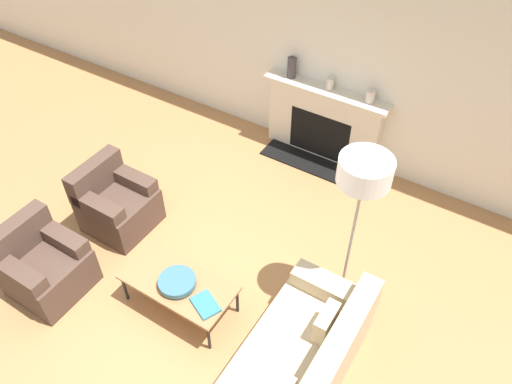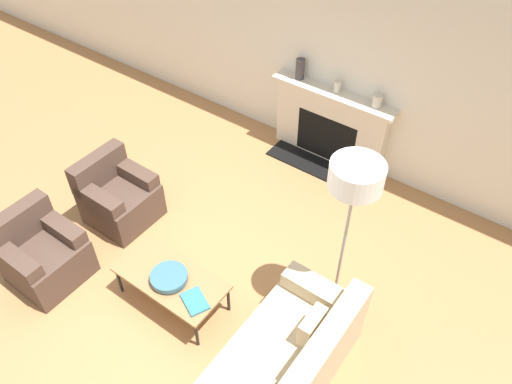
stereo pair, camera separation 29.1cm
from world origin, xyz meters
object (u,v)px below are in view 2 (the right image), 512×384
object	(u,v)px
floor_lamp	(354,188)
bowl	(169,277)
mantel_vase_center_left	(337,86)
mantel_vase_center_right	(377,101)
armchair_far	(118,197)
coffee_table	(171,279)
mantel_vase_left	(300,69)
couch	(279,371)
fireplace	(330,126)
armchair_near	(42,254)
book	(195,301)

from	to	relation	value
floor_lamp	bowl	bearing A→B (deg)	-142.52
bowl	mantel_vase_center_left	world-z (taller)	mantel_vase_center_left
floor_lamp	mantel_vase_center_right	world-z (taller)	floor_lamp
floor_lamp	mantel_vase_center_left	world-z (taller)	floor_lamp
mantel_vase_center_right	armchair_far	bearing A→B (deg)	-129.13
armchair_far	mantel_vase_center_left	xyz separation A→B (m)	(1.48, 2.49, 0.80)
coffee_table	floor_lamp	bearing A→B (deg)	36.12
coffee_table	mantel_vase_left	world-z (taller)	mantel_vase_left
couch	coffee_table	bearing A→B (deg)	-95.68
armchair_far	mantel_vase_center_left	world-z (taller)	mantel_vase_center_left
fireplace	mantel_vase_left	bearing A→B (deg)	178.35
fireplace	armchair_near	size ratio (longest dim) A/B	2.03
book	mantel_vase_center_right	distance (m)	3.19
bowl	book	world-z (taller)	bowl
armchair_far	book	distance (m)	1.86
book	mantel_vase_center_left	xyz separation A→B (m)	(-0.27, 3.10, 0.71)
floor_lamp	mantel_vase_left	bearing A→B (deg)	131.36
armchair_far	mantel_vase_center_left	size ratio (longest dim) A/B	5.33
mantel_vase_left	armchair_far	bearing A→B (deg)	-110.43
fireplace	armchair_far	xyz separation A→B (m)	(-1.45, -2.47, -0.19)
couch	mantel_vase_center_right	size ratio (longest dim) A/B	11.58
armchair_far	coffee_table	size ratio (longest dim) A/B	0.72
couch	book	distance (m)	1.02
armchair_near	book	bearing A→B (deg)	-75.06
armchair_near	mantel_vase_center_right	size ratio (longest dim) A/B	5.32
fireplace	mantel_vase_left	size ratio (longest dim) A/B	6.23
book	mantel_vase_center_right	xyz separation A→B (m)	(0.27, 3.10, 0.71)
fireplace	book	world-z (taller)	fireplace
coffee_table	book	size ratio (longest dim) A/B	3.38
armchair_far	mantel_vase_center_right	xyz separation A→B (m)	(2.02, 2.49, 0.81)
coffee_table	book	xyz separation A→B (m)	(0.39, -0.08, 0.04)
mantel_vase_left	mantel_vase_center_left	bearing A→B (deg)	0.00
floor_lamp	mantel_vase_center_left	bearing A→B (deg)	121.31
fireplace	armchair_near	xyz separation A→B (m)	(-1.45, -3.55, -0.19)
fireplace	mantel_vase_center_left	bearing A→B (deg)	28.25
coffee_table	mantel_vase_center_left	bearing A→B (deg)	87.74
coffee_table	mantel_vase_center_left	world-z (taller)	mantel_vase_center_left
couch	floor_lamp	bearing A→B (deg)	-177.10
couch	coffee_table	xyz separation A→B (m)	(-1.41, 0.14, 0.06)
fireplace	mantel_vase_center_right	xyz separation A→B (m)	(0.57, 0.02, 0.62)
coffee_table	bowl	distance (m)	0.09
bowl	armchair_near	bearing A→B (deg)	-159.65
armchair_far	armchair_near	bearing A→B (deg)	-180.00
couch	armchair_far	size ratio (longest dim) A/B	2.18
armchair_far	mantel_vase_left	distance (m)	2.79
armchair_far	fireplace	bearing A→B (deg)	-30.41
armchair_near	armchair_far	bearing A→B (deg)	0.00
coffee_table	floor_lamp	world-z (taller)	floor_lamp
fireplace	coffee_table	distance (m)	3.01
book	armchair_near	bearing A→B (deg)	-140.38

